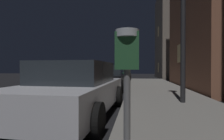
{
  "coord_description": "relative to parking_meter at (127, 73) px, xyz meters",
  "views": [
    {
      "loc": [
        4.41,
        -1.99,
        1.26
      ],
      "look_at": [
        4.05,
        0.88,
        1.24
      ],
      "focal_mm": 29.28,
      "sensor_mm": 36.0,
      "label": 1
    }
  ],
  "objects": [
    {
      "name": "parking_meter",
      "position": [
        0.0,
        0.0,
        0.0
      ],
      "size": [
        0.19,
        0.19,
        1.42
      ],
      "color": "#59595B",
      "rests_on": "sidewalk"
    },
    {
      "name": "car_silver",
      "position": [
        -1.5,
        3.18,
        -0.51
      ],
      "size": [
        2.25,
        4.62,
        1.43
      ],
      "color": "#B7B7BF",
      "rests_on": "ground"
    },
    {
      "name": "car_black",
      "position": [
        -1.5,
        9.15,
        -0.51
      ],
      "size": [
        2.06,
        4.22,
        1.43
      ],
      "color": "black",
      "rests_on": "ground"
    },
    {
      "name": "car_green",
      "position": [
        -1.5,
        14.87,
        -0.53
      ],
      "size": [
        2.11,
        4.41,
        1.43
      ],
      "color": "#19592D",
      "rests_on": "ground"
    },
    {
      "name": "car_white",
      "position": [
        -1.49,
        21.35,
        -0.52
      ],
      "size": [
        2.15,
        4.38,
        1.43
      ],
      "color": "silver",
      "rests_on": "ground"
    },
    {
      "name": "building_far",
      "position": [
        7.17,
        22.44,
        4.13
      ],
      "size": [
        8.44,
        7.65,
        10.71
      ],
      "color": "#6B6056",
      "rests_on": "ground"
    }
  ]
}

